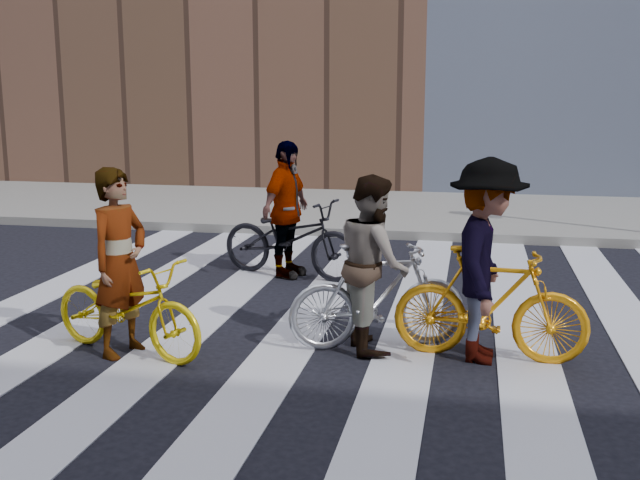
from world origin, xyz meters
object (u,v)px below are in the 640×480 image
(bike_yellow_left, at_px, (127,307))
(rider_right, at_px, (486,261))
(bike_yellow_right, at_px, (490,304))
(rider_rear, at_px, (286,210))
(bike_dark_rear, at_px, (290,238))
(rider_left, at_px, (120,262))
(bike_silver_mid, at_px, (378,296))
(rider_mid, at_px, (373,263))

(bike_yellow_left, xyz_separation_m, rider_right, (3.17, 0.51, 0.46))
(bike_yellow_right, height_order, rider_rear, rider_rear)
(bike_dark_rear, xyz_separation_m, rider_left, (-0.80, -3.14, 0.34))
(bike_silver_mid, height_order, rider_right, rider_right)
(bike_yellow_left, xyz_separation_m, bike_silver_mid, (2.21, 0.62, 0.06))
(bike_dark_rear, distance_m, rider_rear, 0.37)
(rider_mid, relative_size, rider_rear, 0.93)
(rider_right, relative_size, rider_rear, 1.03)
(bike_dark_rear, distance_m, rider_mid, 2.90)
(bike_yellow_right, relative_size, rider_rear, 0.97)
(rider_mid, bearing_deg, rider_left, 85.02)
(bike_silver_mid, xyz_separation_m, rider_mid, (-0.05, -0.00, 0.31))
(rider_left, bearing_deg, bike_yellow_left, -71.86)
(bike_yellow_left, bearing_deg, bike_silver_mid, -56.18)
(rider_mid, height_order, rider_rear, rider_rear)
(rider_right, xyz_separation_m, rider_rear, (-2.47, 2.64, -0.02))
(bike_yellow_right, bearing_deg, rider_mid, 87.78)
(bike_yellow_left, distance_m, bike_yellow_right, 3.26)
(bike_dark_rear, bearing_deg, rider_rear, 105.27)
(rider_rear, bearing_deg, bike_yellow_left, -177.28)
(bike_silver_mid, relative_size, rider_right, 0.92)
(rider_left, bearing_deg, bike_dark_rear, 3.86)
(bike_yellow_right, distance_m, rider_left, 3.33)
(bike_yellow_right, bearing_deg, bike_dark_rear, 47.00)
(bike_yellow_left, relative_size, bike_yellow_right, 1.00)
(rider_left, relative_size, rider_right, 0.95)
(bike_yellow_right, xyz_separation_m, rider_right, (-0.05, 0.00, 0.39))
(bike_yellow_left, xyz_separation_m, bike_dark_rear, (0.75, 3.14, 0.06))
(bike_dark_rear, relative_size, rider_rear, 1.11)
(rider_left, height_order, rider_right, rider_right)
(bike_yellow_right, distance_m, bike_dark_rear, 3.61)
(bike_yellow_left, height_order, rider_mid, rider_mid)
(rider_rear, bearing_deg, bike_yellow_right, -120.99)
(bike_dark_rear, relative_size, rider_left, 1.14)
(bike_yellow_right, height_order, rider_right, rider_right)
(bike_yellow_left, relative_size, rider_rear, 0.97)
(bike_yellow_left, distance_m, bike_dark_rear, 3.23)
(bike_yellow_left, height_order, rider_right, rider_right)
(rider_left, xyz_separation_m, rider_mid, (2.21, 0.62, -0.04))
(rider_left, height_order, rider_mid, rider_left)
(bike_yellow_right, relative_size, rider_mid, 1.05)
(bike_dark_rear, bearing_deg, rider_left, -179.01)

